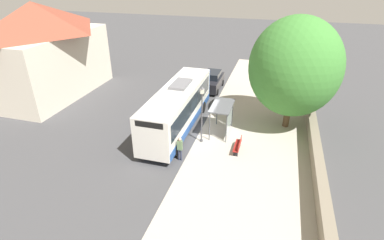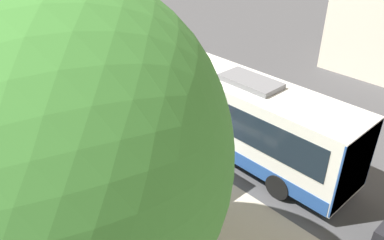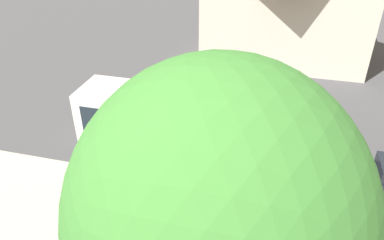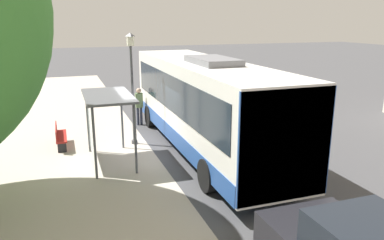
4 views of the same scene
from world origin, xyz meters
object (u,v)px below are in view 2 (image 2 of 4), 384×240
object	(u,v)px
bus	(233,111)
shade_tree	(67,156)
pedestrian	(143,104)
bus_shelter	(168,141)
bench	(104,164)
street_lamp_near	(166,100)

from	to	relation	value
bus	shade_tree	bearing A→B (deg)	-162.00
pedestrian	shade_tree	bearing A→B (deg)	-134.01
bus_shelter	bench	bearing A→B (deg)	124.12
pedestrian	bench	xyz separation A→B (m)	(-3.65, -2.23, -0.58)
bus	bench	xyz separation A→B (m)	(-5.24, 2.17, -1.41)
pedestrian	street_lamp_near	xyz separation A→B (m)	(-0.79, -2.78, 1.56)
bus	street_lamp_near	distance (m)	2.97
bus	pedestrian	distance (m)	4.75
bench	street_lamp_near	world-z (taller)	street_lamp_near
shade_tree	pedestrian	bearing A→B (deg)	45.99
bench	street_lamp_near	xyz separation A→B (m)	(2.85, -0.56, 2.15)
bus_shelter	shade_tree	size ratio (longest dim) A/B	0.34
bus	bus_shelter	bearing A→B (deg)	-178.21
bench	bus	bearing A→B (deg)	-22.47
bench	shade_tree	world-z (taller)	shade_tree
bus_shelter	street_lamp_near	bearing A→B (deg)	52.90
pedestrian	street_lamp_near	distance (m)	3.29
bench	shade_tree	distance (m)	7.49
bus	pedestrian	world-z (taller)	bus
bus	street_lamp_near	world-z (taller)	street_lamp_near
pedestrian	shade_tree	world-z (taller)	shade_tree
bus_shelter	street_lamp_near	size ratio (longest dim) A/B	0.67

